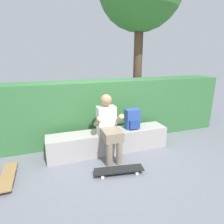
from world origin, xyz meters
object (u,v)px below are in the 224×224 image
(bench_main, at_px, (109,141))
(person_skater, at_px, (109,125))
(backpack_on_bench, at_px, (132,119))
(skateboard_near_person, at_px, (119,170))
(skateboard_beside_bench, at_px, (8,176))

(bench_main, xyz_separation_m, person_skater, (-0.07, -0.21, 0.42))
(backpack_on_bench, bearing_deg, skateboard_near_person, -126.61)
(person_skater, relative_size, backpack_on_bench, 2.95)
(bench_main, xyz_separation_m, skateboard_beside_bench, (-1.77, -0.40, -0.14))
(bench_main, height_order, skateboard_beside_bench, bench_main)
(person_skater, bearing_deg, backpack_on_bench, 19.32)
(bench_main, height_order, backpack_on_bench, backpack_on_bench)
(bench_main, bearing_deg, person_skater, -108.96)
(skateboard_beside_bench, bearing_deg, person_skater, 6.56)
(person_skater, height_order, backpack_on_bench, person_skater)
(bench_main, height_order, person_skater, person_skater)
(person_skater, bearing_deg, skateboard_beside_bench, -173.44)
(backpack_on_bench, bearing_deg, bench_main, 178.91)
(person_skater, xyz_separation_m, skateboard_near_person, (-0.02, -0.60, -0.56))
(person_skater, xyz_separation_m, backpack_on_bench, (0.57, 0.20, -0.01))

